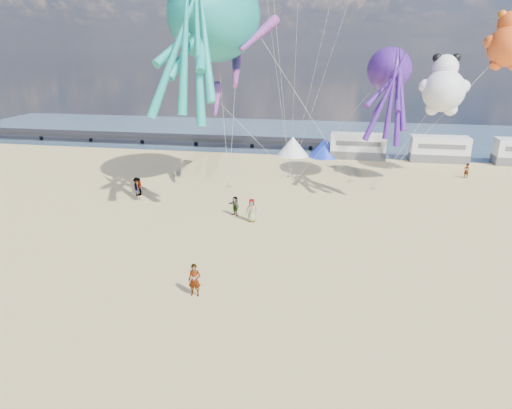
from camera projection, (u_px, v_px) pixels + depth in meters
name	position (u px, v px, depth m)	size (l,w,h in m)	color
ground	(242.00, 354.00, 20.20)	(120.00, 120.00, 0.00)	#D6BE7B
water	(315.00, 135.00, 71.37)	(120.00, 120.00, 0.00)	#38526C
pier	(116.00, 135.00, 65.58)	(60.00, 3.00, 0.50)	black
motorhome_0	(358.00, 146.00, 55.91)	(6.60, 2.50, 3.00)	silver
motorhome_1	(439.00, 149.00, 54.29)	(6.60, 2.50, 3.00)	silver
tent_white	(293.00, 146.00, 57.37)	(4.00, 4.00, 2.40)	white
tent_blue	(325.00, 147.00, 56.69)	(4.00, 4.00, 2.40)	#1933CC
standing_person	(195.00, 280.00, 24.74)	(0.68, 0.45, 1.87)	tan
beachgoer_0	(252.00, 210.00, 35.43)	(0.67, 0.44, 1.85)	#7F6659
beachgoer_2	(137.00, 187.00, 41.67)	(0.84, 0.66, 1.73)	#7F6659
beachgoer_3	(139.00, 187.00, 41.90)	(1.05, 0.60, 1.62)	#7F6659
beachgoer_4	(235.00, 206.00, 36.80)	(0.94, 0.39, 1.60)	#7F6659
beachgoer_5	(466.00, 171.00, 47.49)	(1.46, 0.46, 1.57)	#7F6659
sandbag_a	(229.00, 186.00, 44.39)	(0.50, 0.35, 0.22)	gray
sandbag_b	(298.00, 177.00, 47.61)	(0.50, 0.35, 0.22)	gray
sandbag_c	(374.00, 188.00, 43.75)	(0.50, 0.35, 0.22)	gray
sandbag_d	(351.00, 181.00, 46.24)	(0.50, 0.35, 0.22)	gray
sandbag_e	(290.00, 176.00, 48.13)	(0.50, 0.35, 0.22)	gray
kite_octopus_teal	(215.00, 16.00, 38.96)	(5.35, 12.48, 14.27)	teal
kite_octopus_purple	(389.00, 69.00, 41.51)	(3.86, 9.00, 10.29)	#421A7E
kite_panda	(444.00, 91.00, 41.44)	(4.59, 4.32, 6.47)	white
kite_teddy_orange	(508.00, 46.00, 41.34)	(4.39, 4.13, 6.19)	#EB541A
windsock_left	(236.00, 68.00, 41.80)	(1.10, 7.72, 7.72)	red
windsock_mid	(259.00, 34.00, 39.32)	(1.00, 6.01, 6.01)	red
windsock_right	(216.00, 99.00, 40.88)	(0.90, 4.56, 4.56)	red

